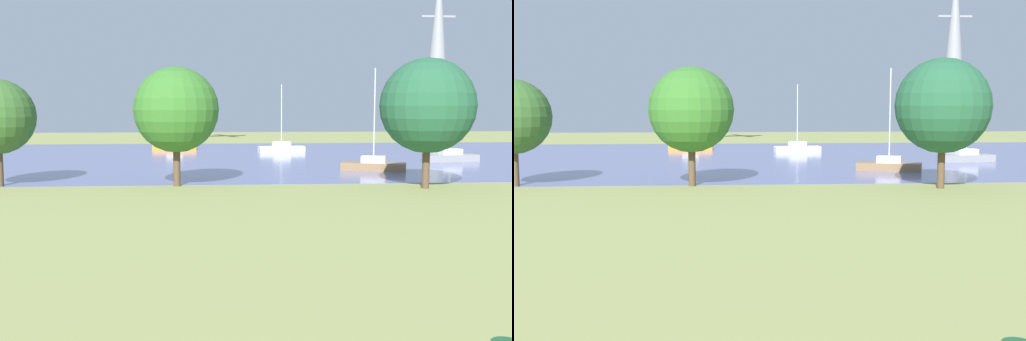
% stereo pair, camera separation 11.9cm
% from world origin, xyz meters
% --- Properties ---
extents(ground_plane, '(160.00, 160.00, 0.00)m').
position_xyz_m(ground_plane, '(0.00, 22.00, 0.00)').
color(ground_plane, '#8C9351').
extents(water_surface, '(140.00, 40.00, 0.02)m').
position_xyz_m(water_surface, '(0.00, 50.00, 0.01)').
color(water_surface, slate).
rests_on(water_surface, ground).
extents(sailboat_gray, '(4.91, 1.89, 7.60)m').
position_xyz_m(sailboat_gray, '(19.91, 44.35, 0.47)').
color(sailboat_gray, gray).
rests_on(sailboat_gray, water_surface).
extents(sailboat_white, '(4.93, 1.97, 7.02)m').
position_xyz_m(sailboat_white, '(6.31, 55.86, 0.46)').
color(sailboat_white, white).
rests_on(sailboat_white, water_surface).
extents(sailboat_brown, '(5.02, 3.05, 7.68)m').
position_xyz_m(sailboat_brown, '(11.18, 37.46, 0.47)').
color(sailboat_brown, brown).
rests_on(sailboat_brown, water_surface).
extents(sailboat_orange, '(4.82, 1.56, 7.87)m').
position_xyz_m(sailboat_orange, '(-5.04, 59.84, 0.47)').
color(sailboat_orange, orange).
rests_on(sailboat_orange, water_surface).
extents(tree_west_near, '(5.22, 5.22, 7.30)m').
position_xyz_m(tree_west_near, '(-3.18, 29.87, 4.68)').
color(tree_west_near, brown).
rests_on(tree_west_near, ground).
extents(tree_east_far, '(5.64, 5.64, 7.76)m').
position_xyz_m(tree_east_far, '(11.75, 27.76, 4.93)').
color(tree_east_far, brown).
rests_on(tree_east_far, ground).
extents(electricity_pylon, '(6.40, 4.40, 26.40)m').
position_xyz_m(electricity_pylon, '(33.23, 83.75, 13.21)').
color(electricity_pylon, gray).
rests_on(electricity_pylon, ground).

